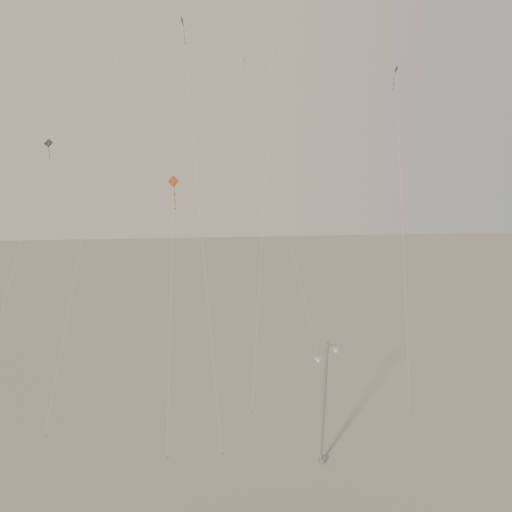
{
  "coord_description": "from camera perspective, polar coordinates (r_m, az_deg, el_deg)",
  "views": [
    {
      "loc": [
        -3.19,
        -27.82,
        19.7
      ],
      "look_at": [
        -0.31,
        5.0,
        12.37
      ],
      "focal_mm": 35.0,
      "sensor_mm": 36.0,
      "label": 1
    }
  ],
  "objects": [
    {
      "name": "ground",
      "position": [
        34.23,
        1.35,
        -22.59
      ],
      "size": [
        160.0,
        160.0,
        0.0
      ],
      "primitive_type": "plane",
      "color": "gray",
      "rests_on": "ground"
    },
    {
      "name": "street_lamp",
      "position": [
        32.3,
        7.84,
        -15.94
      ],
      "size": [
        1.61,
        0.59,
        8.18
      ],
      "color": "#93969B",
      "rests_on": "ground"
    },
    {
      "name": "kite_1",
      "position": [
        38.45,
        -7.4,
        14.97
      ],
      "size": [
        2.49,
        13.16,
        29.44
      ],
      "rotation": [
        0.0,
        0.0,
        -1.08
      ],
      "color": "#2D2625",
      "rests_on": "ground"
    },
    {
      "name": "kite_3",
      "position": [
        29.53,
        -9.57,
        1.15
      ],
      "size": [
        1.4,
        0.46,
        18.06
      ],
      "rotation": [
        0.0,
        0.0,
        -0.24
      ],
      "color": "#933415",
      "rests_on": "ground"
    },
    {
      "name": "kite_5",
      "position": [
        47.39,
        0.82,
        13.55
      ],
      "size": [
        6.72,
        6.27,
        27.8
      ],
      "rotation": [
        0.0,
        0.0,
        -1.23
      ],
      "color": "#A7611B",
      "rests_on": "ground"
    },
    {
      "name": "kite_4",
      "position": [
        40.75,
        16.08,
        10.6
      ],
      "size": [
        0.36,
        7.98,
        25.84
      ],
      "rotation": [
        0.0,
        0.0,
        1.94
      ],
      "color": "#2D2625",
      "rests_on": "ground"
    },
    {
      "name": "kite_6",
      "position": [
        39.08,
        -24.66,
        3.73
      ],
      "size": [
        3.77,
        12.47,
        20.18
      ],
      "rotation": [
        0.0,
        0.0,
        0.35
      ],
      "color": "#2D2625",
      "rests_on": "ground"
    }
  ]
}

